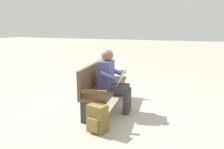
# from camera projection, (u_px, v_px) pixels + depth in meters

# --- Properties ---
(ground_plane) EXTENTS (40.00, 40.00, 0.00)m
(ground_plane) POSITION_uv_depth(u_px,v_px,m) (106.00, 107.00, 4.65)
(ground_plane) COLOR #A89E8E
(bench_near) EXTENTS (1.84, 0.65, 0.90)m
(bench_near) POSITION_uv_depth(u_px,v_px,m) (103.00, 85.00, 4.57)
(bench_near) COLOR brown
(bench_near) RESTS_ON ground
(person_seated) EXTENTS (0.60, 0.60, 1.18)m
(person_seated) POSITION_uv_depth(u_px,v_px,m) (112.00, 79.00, 4.33)
(person_seated) COLOR #474C84
(person_seated) RESTS_ON ground
(backpack) EXTENTS (0.29, 0.33, 0.43)m
(backpack) POSITION_uv_depth(u_px,v_px,m) (97.00, 119.00, 3.55)
(backpack) COLOR brown
(backpack) RESTS_ON ground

